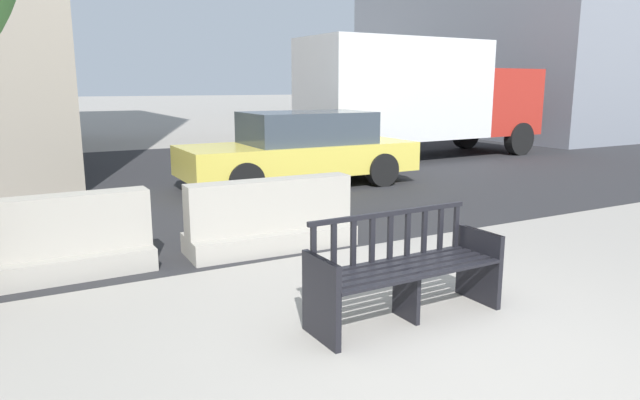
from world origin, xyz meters
name	(u,v)px	position (x,y,z in m)	size (l,w,h in m)	color
ground_plane	(459,352)	(0.00, 0.00, 0.00)	(200.00, 200.00, 0.00)	gray
street_asphalt	(167,180)	(0.00, 8.70, 0.00)	(120.00, 12.00, 0.01)	#28282B
street_bench	(405,273)	(0.02, 0.70, 0.40)	(1.70, 0.57, 0.88)	black
jersey_barrier_centre	(271,221)	(-0.12, 3.13, 0.34)	(2.02, 0.73, 0.84)	#9E998E
jersey_barrier_left	(49,245)	(-2.51, 3.25, 0.34)	(2.01, 0.72, 0.84)	#9E998E
car_taxi_near	(301,149)	(2.16, 6.87, 0.71)	(4.52, 1.89, 1.42)	#DBC64C
delivery_truck	(418,94)	(6.83, 9.26, 1.69)	(6.87, 2.53, 3.05)	#B2281E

